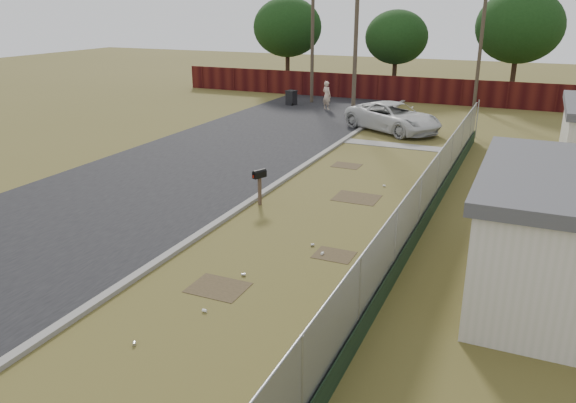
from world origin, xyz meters
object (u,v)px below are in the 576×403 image
at_px(mailbox, 259,177).
at_px(trash_bin, 291,98).
at_px(pedestrian, 327,96).
at_px(pickup_truck, 393,117).

xyz_separation_m(mailbox, trash_bin, (-7.29, 19.48, -0.49)).
xyz_separation_m(pedestrian, trash_bin, (-2.88, 0.73, -0.42)).
distance_m(mailbox, pedestrian, 19.27).
xyz_separation_m(mailbox, pedestrian, (-4.41, 18.76, -0.08)).
bearing_deg(mailbox, trash_bin, 110.52).
relative_size(mailbox, pedestrian, 0.68).
height_order(mailbox, trash_bin, mailbox).
bearing_deg(trash_bin, pedestrian, -14.12).
bearing_deg(pedestrian, pickup_truck, 163.53).
height_order(pickup_truck, pedestrian, pedestrian).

